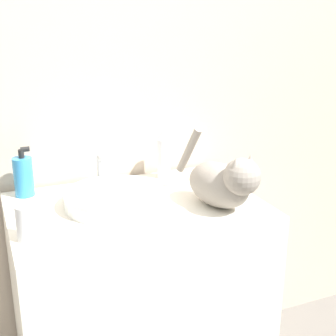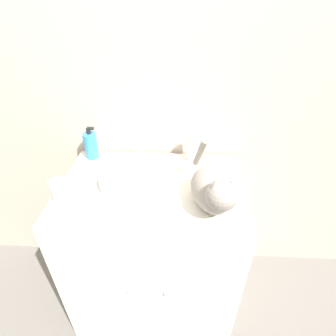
# 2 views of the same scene
# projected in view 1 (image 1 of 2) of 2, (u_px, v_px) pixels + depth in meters

# --- Properties ---
(wall_back) EXTENTS (6.00, 0.05, 2.50)m
(wall_back) POSITION_uv_depth(u_px,v_px,m) (105.00, 79.00, 1.77)
(wall_back) COLOR #C6B29E
(wall_back) RESTS_ON ground_plane
(vanity_cabinet) EXTENTS (0.84, 0.60, 0.87)m
(vanity_cabinet) POSITION_uv_depth(u_px,v_px,m) (138.00, 312.00, 1.73)
(vanity_cabinet) COLOR silver
(vanity_cabinet) RESTS_ON ground_plane
(sink_basin) EXTENTS (0.34, 0.34, 0.05)m
(sink_basin) POSITION_uv_depth(u_px,v_px,m) (115.00, 198.00, 1.58)
(sink_basin) COLOR silver
(sink_basin) RESTS_ON vanity_cabinet
(faucet) EXTENTS (0.15, 0.08, 0.13)m
(faucet) POSITION_uv_depth(u_px,v_px,m) (101.00, 175.00, 1.73)
(faucet) COLOR silver
(faucet) RESTS_ON vanity_cabinet
(cat) EXTENTS (0.21, 0.39, 0.25)m
(cat) POSITION_uv_depth(u_px,v_px,m) (223.00, 182.00, 1.54)
(cat) COLOR gray
(cat) RESTS_ON vanity_cabinet
(soap_bottle) EXTENTS (0.07, 0.07, 0.18)m
(soap_bottle) POSITION_uv_depth(u_px,v_px,m) (24.00, 176.00, 1.65)
(soap_bottle) COLOR #338CCC
(soap_bottle) RESTS_ON vanity_cabinet
(spray_bottle) EXTENTS (0.05, 0.05, 0.19)m
(spray_bottle) POSITION_uv_depth(u_px,v_px,m) (164.00, 155.00, 1.83)
(spray_bottle) COLOR silver
(spray_bottle) RESTS_ON vanity_cabinet
(cup) EXTENTS (0.06, 0.06, 0.10)m
(cup) POSITION_uv_depth(u_px,v_px,m) (27.00, 222.00, 1.33)
(cup) COLOR white
(cup) RESTS_ON vanity_cabinet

